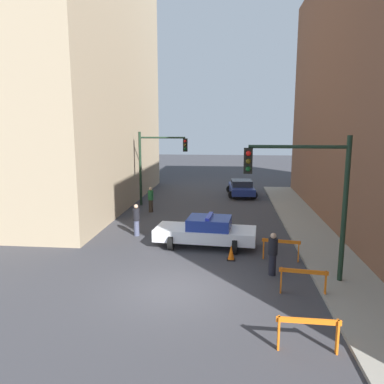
{
  "coord_description": "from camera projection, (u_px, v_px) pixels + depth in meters",
  "views": [
    {
      "loc": [
        1.84,
        -12.08,
        5.66
      ],
      "look_at": [
        -0.1,
        7.33,
        2.16
      ],
      "focal_mm": 35.0,
      "sensor_mm": 36.0,
      "label": 1
    }
  ],
  "objects": [
    {
      "name": "ground_plane",
      "position": [
        174.0,
        290.0,
        13.01
      ],
      "size": [
        120.0,
        120.0,
        0.0
      ],
      "primitive_type": "plane",
      "color": "#38383D"
    },
    {
      "name": "sidewalk_right",
      "position": [
        359.0,
        296.0,
        12.39
      ],
      "size": [
        2.4,
        44.0,
        0.12
      ],
      "color": "gray",
      "rests_on": "ground_plane"
    },
    {
      "name": "building_corner_left",
      "position": [
        33.0,
        70.0,
        26.22
      ],
      "size": [
        14.0,
        20.0,
        18.91
      ],
      "color": "tan",
      "rests_on": "ground_plane"
    },
    {
      "name": "traffic_light_near",
      "position": [
        312.0,
        187.0,
        13.07
      ],
      "size": [
        3.64,
        0.35,
        5.2
      ],
      "color": "black",
      "rests_on": "sidewalk_right"
    },
    {
      "name": "traffic_light_far",
      "position": [
        155.0,
        158.0,
        26.12
      ],
      "size": [
        3.44,
        0.35,
        5.2
      ],
      "color": "black",
      "rests_on": "ground_plane"
    },
    {
      "name": "police_car",
      "position": [
        206.0,
        231.0,
        17.62
      ],
      "size": [
        4.85,
        2.63,
        1.52
      ],
      "rotation": [
        0.0,
        0.0,
        1.48
      ],
      "color": "white",
      "rests_on": "ground_plane"
    },
    {
      "name": "parked_car_near",
      "position": [
        241.0,
        188.0,
        30.2
      ],
      "size": [
        2.46,
        4.41,
        1.31
      ],
      "rotation": [
        0.0,
        0.0,
        0.06
      ],
      "color": "navy",
      "rests_on": "ground_plane"
    },
    {
      "name": "pedestrian_crossing",
      "position": [
        136.0,
        219.0,
        19.26
      ],
      "size": [
        0.41,
        0.41,
        1.66
      ],
      "rotation": [
        0.0,
        0.0,
        0.14
      ],
      "color": "#474C66",
      "rests_on": "ground_plane"
    },
    {
      "name": "pedestrian_corner",
      "position": [
        151.0,
        199.0,
        24.53
      ],
      "size": [
        0.4,
        0.4,
        1.66
      ],
      "rotation": [
        0.0,
        0.0,
        4.59
      ],
      "color": "#382D23",
      "rests_on": "ground_plane"
    },
    {
      "name": "pedestrian_sidewalk",
      "position": [
        273.0,
        253.0,
        14.19
      ],
      "size": [
        0.5,
        0.5,
        1.66
      ],
      "rotation": [
        0.0,
        0.0,
        0.96
      ],
      "color": "black",
      "rests_on": "ground_plane"
    },
    {
      "name": "barrier_mid",
      "position": [
        308.0,
        329.0,
        9.39
      ],
      "size": [
        1.6,
        0.2,
        0.9
      ],
      "rotation": [
        0.0,
        0.0,
        -0.03
      ],
      "color": "orange",
      "rests_on": "ground_plane"
    },
    {
      "name": "barrier_back",
      "position": [
        303.0,
        277.0,
        12.55
      ],
      "size": [
        1.59,
        0.34,
        0.9
      ],
      "rotation": [
        0.0,
        0.0,
        -0.12
      ],
      "color": "orange",
      "rests_on": "ground_plane"
    },
    {
      "name": "barrier_corner",
      "position": [
        281.0,
        246.0,
        15.79
      ],
      "size": [
        1.58,
        0.42,
        0.9
      ],
      "rotation": [
        0.0,
        0.0,
        -0.18
      ],
      "color": "orange",
      "rests_on": "ground_plane"
    },
    {
      "name": "traffic_cone",
      "position": [
        231.0,
        253.0,
        15.87
      ],
      "size": [
        0.36,
        0.36,
        0.66
      ],
      "color": "black",
      "rests_on": "ground_plane"
    }
  ]
}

